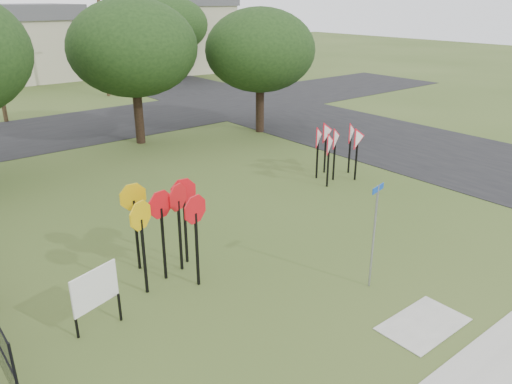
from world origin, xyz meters
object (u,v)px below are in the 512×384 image
Objects in this scene: stop_sign_cluster at (166,212)px; yield_sign_cluster at (336,139)px; street_name_sign at (374,230)px; info_board at (95,290)px.

yield_sign_cluster is (8.86, 2.43, -0.18)m from stop_sign_cluster.
street_name_sign is at bearing -131.14° from yield_sign_cluster.
street_name_sign reaches higher than stop_sign_cluster.
yield_sign_cluster is (5.25, 6.01, 0.07)m from street_name_sign.
stop_sign_cluster is (-3.60, 3.59, 0.25)m from street_name_sign.
stop_sign_cluster is at bearing 135.14° from street_name_sign.
street_name_sign is 7.98m from yield_sign_cluster.
info_board is at bearing 156.48° from street_name_sign.
stop_sign_cluster reaches higher than info_board.
yield_sign_cluster is at bearing 17.07° from info_board.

